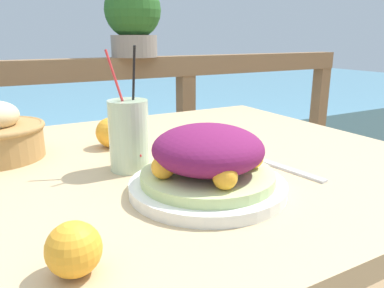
{
  "coord_description": "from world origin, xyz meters",
  "views": [
    {
      "loc": [
        -0.39,
        -0.73,
        1.04
      ],
      "look_at": [
        -0.04,
        -0.1,
        0.84
      ],
      "focal_mm": 35.0,
      "sensor_mm": 36.0,
      "label": 1
    }
  ],
  "objects": [
    {
      "name": "potted_plant",
      "position": [
        0.2,
        0.84,
        1.12
      ],
      "size": [
        0.24,
        0.24,
        0.31
      ],
      "color": "gray",
      "rests_on": "railing_fence"
    },
    {
      "name": "patio_table",
      "position": [
        0.0,
        0.0,
        0.67
      ],
      "size": [
        1.05,
        0.96,
        0.78
      ],
      "color": "tan",
      "rests_on": "ground_plane"
    },
    {
      "name": "sea_backdrop",
      "position": [
        0.0,
        3.34,
        0.21
      ],
      "size": [
        12.0,
        4.0,
        0.42
      ],
      "color": "#568EA8",
      "rests_on": "ground_plane"
    },
    {
      "name": "orange_near_glass",
      "position": [
        -0.12,
        0.16,
        0.81
      ],
      "size": [
        0.08,
        0.08,
        0.08
      ],
      "color": "#F9A328",
      "rests_on": "patio_table"
    },
    {
      "name": "railing_fence",
      "position": [
        0.0,
        0.84,
        0.69
      ],
      "size": [
        2.8,
        0.08,
        0.96
      ],
      "color": "brown",
      "rests_on": "ground_plane"
    },
    {
      "name": "drink_glass",
      "position": [
        -0.14,
        -0.02,
        0.85
      ],
      "size": [
        0.08,
        0.08,
        0.25
      ],
      "color": "beige",
      "rests_on": "patio_table"
    },
    {
      "name": "knife",
      "position": [
        0.14,
        -0.19,
        0.78
      ],
      "size": [
        0.04,
        0.18,
        0.0
      ],
      "color": "silver",
      "rests_on": "patio_table"
    },
    {
      "name": "salad_plate",
      "position": [
        -0.06,
        -0.2,
        0.83
      ],
      "size": [
        0.28,
        0.28,
        0.12
      ],
      "color": "white",
      "rests_on": "patio_table"
    },
    {
      "name": "orange_near_basket",
      "position": [
        -0.32,
        -0.33,
        0.81
      ],
      "size": [
        0.07,
        0.07,
        0.07
      ],
      "color": "#F9A328",
      "rests_on": "patio_table"
    }
  ]
}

